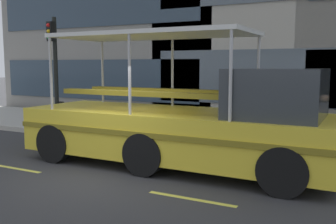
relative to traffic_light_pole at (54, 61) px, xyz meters
name	(u,v)px	position (x,y,z in m)	size (l,w,h in m)	color
ground_plane	(109,174)	(5.35, -3.95, -2.68)	(120.00, 120.00, 0.00)	#333335
sidewalk	(201,133)	(5.35, 1.65, -2.59)	(32.00, 4.80, 0.18)	#A8A59E
curb_edge	(170,145)	(5.35, -0.84, -2.59)	(32.00, 0.18, 0.18)	#B2ADA3
lane_centreline	(91,181)	(5.35, -4.62, -2.68)	(25.80, 0.12, 0.01)	#DBD64C
curb_guardrail	(202,126)	(6.28, -0.50, -1.96)	(11.02, 0.09, 0.80)	gray
traffic_light_pole	(54,61)	(0.00, 0.00, 0.00)	(0.24, 0.46, 4.13)	black
leaned_bicycle	(66,117)	(0.49, 0.00, -2.13)	(1.74, 0.46, 0.96)	black
duck_tour_boat	(194,125)	(6.90, -2.57, -1.62)	(9.68, 2.55, 3.32)	yellow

